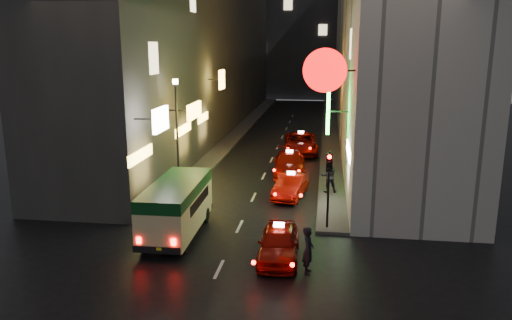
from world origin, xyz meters
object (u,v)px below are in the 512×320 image
at_px(taxi_near, 279,240).
at_px(pedestrian_crossing, 308,247).
at_px(traffic_light, 329,174).
at_px(lamp_post, 177,129).
at_px(minibus, 177,202).

bearing_deg(taxi_near, pedestrian_crossing, -42.96).
relative_size(taxi_near, pedestrian_crossing, 2.41).
distance_m(traffic_light, lamp_post, 9.42).
bearing_deg(lamp_post, taxi_near, -50.73).
bearing_deg(pedestrian_crossing, traffic_light, -8.43).
relative_size(taxi_near, traffic_light, 1.39).
distance_m(minibus, lamp_post, 6.54).
bearing_deg(traffic_light, minibus, -167.98).
bearing_deg(pedestrian_crossing, taxi_near, 47.86).
bearing_deg(taxi_near, minibus, 158.62).
bearing_deg(minibus, lamp_post, 105.89).
height_order(taxi_near, traffic_light, traffic_light).
relative_size(minibus, lamp_post, 0.90).
height_order(minibus, lamp_post, lamp_post).
xyz_separation_m(taxi_near, traffic_light, (1.88, 3.20, 1.92)).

